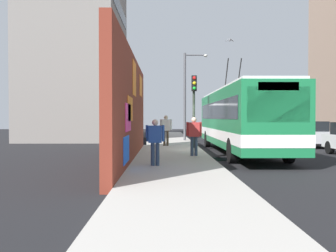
{
  "coord_description": "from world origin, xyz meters",
  "views": [
    {
      "loc": [
        -19.54,
        2.01,
        1.78
      ],
      "look_at": [
        0.39,
        1.76,
        1.35
      ],
      "focal_mm": 39.46,
      "sensor_mm": 36.0,
      "label": 1
    }
  ],
  "objects": [
    {
      "name": "flying_pigeons",
      "position": [
        2.5,
        -2.4,
        7.97
      ],
      "size": [
        6.0,
        0.65,
        2.05
      ],
      "color": "gray"
    },
    {
      "name": "traffic_light",
      "position": [
        0.51,
        0.35,
        2.82
      ],
      "size": [
        0.49,
        0.28,
        3.96
      ],
      "color": "#2D382D",
      "rests_on": "sidewalk_slab"
    },
    {
      "name": "street_lamp",
      "position": [
        7.46,
        0.25,
        3.83
      ],
      "size": [
        0.44,
        1.75,
        6.39
      ],
      "color": "#4C4C51",
      "rests_on": "sidewalk_slab"
    },
    {
      "name": "curbside_puddle",
      "position": [
        -3.65,
        -0.6,
        0.0
      ],
      "size": [
        1.52,
        1.52,
        0.0
      ],
      "primitive_type": "cylinder",
      "color": "black",
      "rests_on": "ground_plane"
    },
    {
      "name": "parked_car_silver",
      "position": [
        3.63,
        -7.0,
        0.84
      ],
      "size": [
        4.94,
        1.94,
        1.58
      ],
      "color": "#B7B7BC",
      "rests_on": "ground_plane"
    },
    {
      "name": "ground_plane",
      "position": [
        0.0,
        0.0,
        0.0
      ],
      "size": [
        80.0,
        80.0,
        0.0
      ],
      "primitive_type": "plane",
      "color": "black"
    },
    {
      "name": "pedestrian_midblock",
      "position": [
        2.16,
        1.86,
        1.22
      ],
      "size": [
        0.24,
        0.71,
        1.79
      ],
      "color": "#3F3326",
      "rests_on": "sidewalk_slab"
    },
    {
      "name": "graffiti_wall",
      "position": [
        -4.34,
        3.35,
        2.16
      ],
      "size": [
        13.34,
        0.32,
        4.32
      ],
      "color": "maroon",
      "rests_on": "ground_plane"
    },
    {
      "name": "pedestrian_near_wall",
      "position": [
        -6.93,
        2.31,
        1.07
      ],
      "size": [
        0.22,
        0.72,
        1.58
      ],
      "color": "#2D3F59",
      "rests_on": "sidewalk_slab"
    },
    {
      "name": "building_far_left",
      "position": [
        11.59,
        9.2,
        8.42
      ],
      "size": [
        10.81,
        7.15,
        16.83
      ],
      "color": "gray",
      "rests_on": "ground_plane"
    },
    {
      "name": "city_bus",
      "position": [
        -1.08,
        -1.8,
        1.79
      ],
      "size": [
        12.61,
        2.51,
        4.99
      ],
      "color": "#19723F",
      "rests_on": "ground_plane"
    },
    {
      "name": "parked_car_navy",
      "position": [
        9.18,
        -7.0,
        0.84
      ],
      "size": [
        4.74,
        1.81,
        1.58
      ],
      "color": "navy",
      "rests_on": "ground_plane"
    },
    {
      "name": "pedestrian_at_curb",
      "position": [
        -3.63,
        0.69,
        1.13
      ],
      "size": [
        0.22,
        0.67,
        1.67
      ],
      "color": "#2D3F59",
      "rests_on": "sidewalk_slab"
    },
    {
      "name": "sidewalk_slab",
      "position": [
        0.0,
        1.6,
        0.07
      ],
      "size": [
        48.0,
        3.2,
        0.15
      ],
      "primitive_type": "cube",
      "color": "#ADA8A0",
      "rests_on": "ground_plane"
    }
  ]
}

